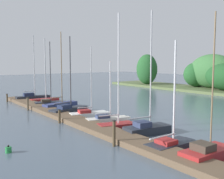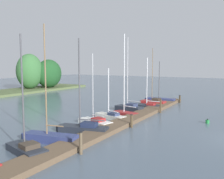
# 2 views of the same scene
# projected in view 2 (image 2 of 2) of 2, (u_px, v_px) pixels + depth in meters

# --- Properties ---
(dock_pier) EXTENTS (32.78, 1.80, 0.35)m
(dock_pier) POSITION_uv_depth(u_px,v_px,m) (122.00, 123.00, 21.59)
(dock_pier) COLOR brown
(dock_pier) RESTS_ON ground
(sailboat_2) EXTENTS (1.94, 3.41, 7.04)m
(sailboat_2) POSITION_uv_depth(u_px,v_px,m) (26.00, 147.00, 14.74)
(sailboat_2) COLOR #232833
(sailboat_2) RESTS_ON ground
(sailboat_3) EXTENTS (1.77, 4.13, 7.92)m
(sailboat_3) POSITION_uv_depth(u_px,v_px,m) (48.00, 136.00, 16.82)
(sailboat_3) COLOR navy
(sailboat_3) RESTS_ON ground
(sailboat_4) EXTENTS (1.97, 4.22, 7.23)m
(sailboat_4) POSITION_uv_depth(u_px,v_px,m) (82.00, 127.00, 19.09)
(sailboat_4) COLOR #232833
(sailboat_4) RESTS_ON ground
(sailboat_5) EXTENTS (1.87, 3.68, 6.19)m
(sailboat_5) POSITION_uv_depth(u_px,v_px,m) (94.00, 121.00, 21.69)
(sailboat_5) COLOR white
(sailboat_5) RESTS_ON ground
(sailboat_6) EXTENTS (1.75, 3.72, 4.90)m
(sailboat_6) POSITION_uv_depth(u_px,v_px,m) (110.00, 115.00, 24.09)
(sailboat_6) COLOR silver
(sailboat_6) RESTS_ON ground
(sailboat_7) EXTENTS (1.67, 2.94, 8.31)m
(sailboat_7) POSITION_uv_depth(u_px,v_px,m) (125.00, 111.00, 25.48)
(sailboat_7) COLOR maroon
(sailboat_7) RESTS_ON ground
(sailboat_8) EXTENTS (1.73, 3.53, 8.22)m
(sailboat_8) POSITION_uv_depth(u_px,v_px,m) (128.00, 107.00, 27.96)
(sailboat_8) COLOR #232833
(sailboat_8) RESTS_ON ground
(sailboat_9) EXTENTS (1.34, 3.34, 6.06)m
(sailboat_9) POSITION_uv_depth(u_px,v_px,m) (148.00, 105.00, 30.04)
(sailboat_9) COLOR #232833
(sailboat_9) RESTS_ON ground
(sailboat_10) EXTENTS (1.31, 3.27, 7.30)m
(sailboat_10) POSITION_uv_depth(u_px,v_px,m) (153.00, 102.00, 32.06)
(sailboat_10) COLOR maroon
(sailboat_10) RESTS_ON ground
(sailboat_11) EXTENTS (1.34, 4.20, 5.66)m
(sailboat_11) POSITION_uv_depth(u_px,v_px,m) (160.00, 100.00, 34.39)
(sailboat_11) COLOR navy
(sailboat_11) RESTS_ON ground
(mooring_piling_1) EXTENTS (0.22, 0.22, 1.35)m
(mooring_piling_1) POSITION_uv_depth(u_px,v_px,m) (81.00, 143.00, 14.51)
(mooring_piling_1) COLOR brown
(mooring_piling_1) RESTS_ON ground
(mooring_piling_2) EXTENTS (0.22, 0.22, 1.11)m
(mooring_piling_2) POSITION_uv_depth(u_px,v_px,m) (132.00, 121.00, 20.65)
(mooring_piling_2) COLOR #4C3D28
(mooring_piling_2) RESTS_ON ground
(mooring_piling_3) EXTENTS (0.21, 0.21, 1.53)m
(mooring_piling_3) POSITION_uv_depth(u_px,v_px,m) (161.00, 106.00, 26.87)
(mooring_piling_3) COLOR #4C3D28
(mooring_piling_3) RESTS_ON ground
(mooring_piling_4) EXTENTS (0.25, 0.25, 1.03)m
(mooring_piling_4) POSITION_uv_depth(u_px,v_px,m) (180.00, 99.00, 33.84)
(mooring_piling_4) COLOR #3D3323
(mooring_piling_4) RESTS_ON ground
(channel_buoy_0) EXTENTS (0.33, 0.33, 0.42)m
(channel_buoy_0) POSITION_uv_depth(u_px,v_px,m) (207.00, 121.00, 22.15)
(channel_buoy_0) COLOR #23843D
(channel_buoy_0) RESTS_ON ground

